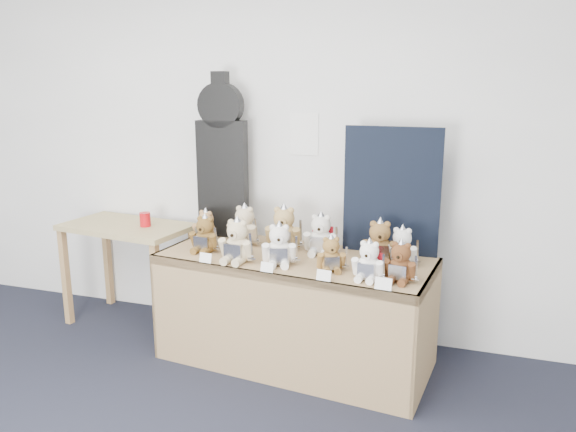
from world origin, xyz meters
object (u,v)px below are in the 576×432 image
(teddy_front_far_right, at_px, (369,262))
(teddy_front_left, at_px, (237,243))
(teddy_front_far_left, at_px, (205,236))
(teddy_front_right, at_px, (331,255))
(teddy_back_end, at_px, (402,248))
(display_table, at_px, (290,283))
(side_table, at_px, (128,241))
(teddy_front_centre, at_px, (279,246))
(teddy_back_centre_left, at_px, (284,230))
(teddy_back_centre_right, at_px, (321,236))
(guitar_case, at_px, (222,158))
(teddy_back_left, at_px, (244,227))
(red_cup, at_px, (145,219))
(teddy_front_end, at_px, (400,264))
(teddy_back_right, at_px, (380,244))
(teddy_back_far_left, at_px, (206,227))

(teddy_front_far_right, bearing_deg, teddy_front_left, -178.37)
(teddy_front_far_left, relative_size, teddy_front_right, 1.15)
(teddy_front_far_left, relative_size, teddy_back_end, 1.02)
(display_table, bearing_deg, teddy_front_left, -149.53)
(side_table, distance_m, teddy_front_far_right, 2.00)
(teddy_front_centre, height_order, teddy_back_centre_left, teddy_back_centre_left)
(display_table, height_order, teddy_front_centre, teddy_front_centre)
(side_table, height_order, teddy_front_far_left, teddy_front_far_left)
(teddy_front_far_right, xyz_separation_m, teddy_back_centre_right, (-0.39, 0.40, 0.02))
(teddy_front_centre, bearing_deg, teddy_back_end, 2.03)
(display_table, relative_size, guitar_case, 1.56)
(display_table, distance_m, teddy_back_centre_right, 0.37)
(teddy_front_left, relative_size, teddy_back_left, 0.99)
(teddy_front_far_left, height_order, teddy_back_centre_right, teddy_back_centre_right)
(red_cup, relative_size, teddy_back_centre_right, 0.35)
(red_cup, xyz_separation_m, teddy_front_far_left, (0.63, -0.26, -0.00))
(teddy_front_end, distance_m, teddy_back_right, 0.35)
(teddy_front_centre, relative_size, teddy_back_centre_right, 0.97)
(teddy_back_left, xyz_separation_m, teddy_back_centre_right, (0.56, -0.04, -0.01))
(teddy_front_left, distance_m, teddy_front_far_right, 0.85)
(teddy_front_far_right, relative_size, teddy_back_end, 0.96)
(teddy_back_left, bearing_deg, teddy_back_far_left, -169.95)
(teddy_front_far_right, relative_size, teddy_front_end, 0.98)
(side_table, bearing_deg, teddy_back_far_left, 3.46)
(red_cup, bearing_deg, teddy_back_far_left, -4.40)
(red_cup, height_order, teddy_back_end, teddy_back_end)
(guitar_case, xyz_separation_m, red_cup, (-0.57, -0.16, -0.47))
(teddy_front_right, bearing_deg, teddy_back_centre_right, 94.25)
(teddy_back_far_left, bearing_deg, teddy_front_far_left, -50.67)
(teddy_front_far_left, relative_size, teddy_front_centre, 0.94)
(teddy_front_centre, bearing_deg, teddy_front_far_left, 153.53)
(teddy_front_centre, bearing_deg, teddy_back_right, 5.73)
(display_table, distance_m, teddy_back_right, 0.63)
(teddy_back_left, bearing_deg, teddy_front_right, -18.65)
(teddy_front_left, relative_size, teddy_back_far_left, 1.21)
(teddy_front_right, bearing_deg, teddy_front_centre, 156.87)
(display_table, xyz_separation_m, teddy_front_left, (-0.31, -0.14, 0.28))
(teddy_back_centre_left, bearing_deg, side_table, 170.88)
(teddy_back_centre_right, relative_size, teddy_back_end, 1.12)
(guitar_case, relative_size, red_cup, 11.17)
(guitar_case, bearing_deg, teddy_back_far_left, -109.65)
(red_cup, distance_m, teddy_back_right, 1.78)
(teddy_back_centre_left, relative_size, teddy_back_centre_right, 1.11)
(teddy_front_far_right, distance_m, teddy_back_centre_left, 0.78)
(display_table, relative_size, side_table, 1.81)
(teddy_front_right, height_order, teddy_back_left, teddy_back_left)
(teddy_front_centre, distance_m, teddy_front_right, 0.34)
(teddy_front_far_left, xyz_separation_m, teddy_back_left, (0.19, 0.23, 0.02))
(teddy_front_right, xyz_separation_m, teddy_front_end, (0.42, -0.06, 0.01))
(teddy_back_end, distance_m, teddy_back_far_left, 1.40)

